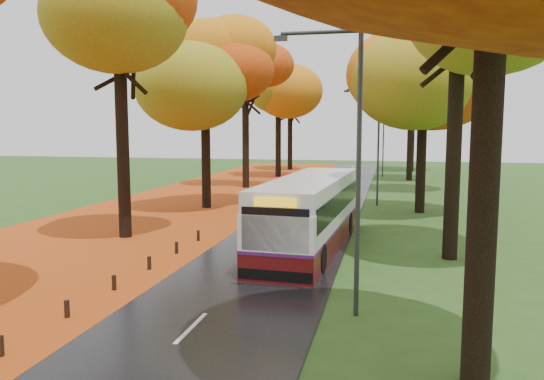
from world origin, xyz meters
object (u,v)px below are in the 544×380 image
(car_white, at_px, (280,195))
(car_silver, at_px, (309,177))
(streetlamp_near, at_px, (350,150))
(car_dark, at_px, (310,178))
(streetlamp_far, at_px, (381,133))
(streetlamp_mid, at_px, (375,137))
(bus, at_px, (310,211))

(car_white, height_order, car_silver, car_white)
(streetlamp_near, bearing_deg, car_dark, 100.41)
(streetlamp_far, bearing_deg, streetlamp_near, -90.00)
(streetlamp_mid, distance_m, car_silver, 14.21)
(streetlamp_near, height_order, car_dark, streetlamp_near)
(streetlamp_near, bearing_deg, streetlamp_mid, 90.00)
(bus, relative_size, car_dark, 3.06)
(streetlamp_mid, bearing_deg, car_dark, 117.18)
(streetlamp_far, relative_size, car_dark, 2.05)
(car_silver, distance_m, car_dark, 0.20)
(streetlamp_far, height_order, car_white, streetlamp_far)
(car_white, relative_size, car_silver, 1.04)
(streetlamp_far, distance_m, bus, 36.05)
(bus, height_order, car_silver, bus)
(streetlamp_near, relative_size, car_silver, 1.94)
(car_white, bearing_deg, car_silver, 98.23)
(streetlamp_near, distance_m, car_white, 21.66)
(streetlamp_near, distance_m, streetlamp_mid, 22.00)
(streetlamp_near, distance_m, bus, 9.00)
(car_dark, bearing_deg, bus, -85.33)
(car_white, xyz_separation_m, car_silver, (-0.11, 13.72, -0.05))
(streetlamp_near, relative_size, car_white, 1.86)
(streetlamp_mid, relative_size, streetlamp_far, 1.00)
(streetlamp_near, bearing_deg, car_silver, 100.46)
(streetlamp_near, bearing_deg, bus, 105.77)
(streetlamp_mid, height_order, car_silver, streetlamp_mid)
(streetlamp_near, xyz_separation_m, streetlamp_mid, (0.00, 22.00, 0.00))
(bus, bearing_deg, streetlamp_mid, 83.67)
(streetlamp_far, relative_size, car_silver, 1.94)
(streetlamp_far, height_order, car_dark, streetlamp_far)
(streetlamp_mid, height_order, car_dark, streetlamp_mid)
(streetlamp_near, distance_m, car_silver, 34.91)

